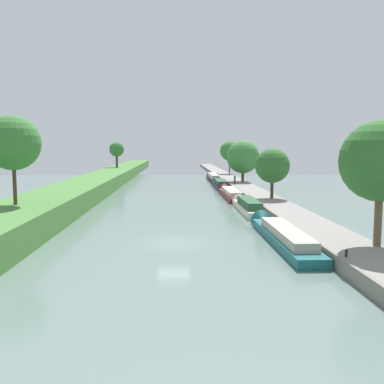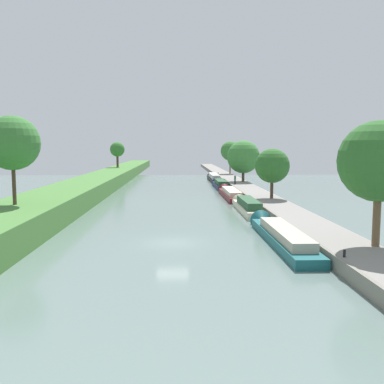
% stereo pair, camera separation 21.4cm
% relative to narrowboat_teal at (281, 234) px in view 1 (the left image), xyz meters
% --- Properties ---
extents(ground_plane, '(160.00, 160.00, 0.00)m').
position_rel_narrowboat_teal_xyz_m(ground_plane, '(-8.46, -0.17, -0.56)').
color(ground_plane, slate).
extents(right_towpath, '(3.90, 260.00, 0.93)m').
position_rel_narrowboat_teal_xyz_m(right_towpath, '(3.44, -0.17, -0.09)').
color(right_towpath, gray).
rests_on(right_towpath, ground_plane).
extents(stone_quay, '(0.25, 260.00, 0.98)m').
position_rel_narrowboat_teal_xyz_m(stone_quay, '(1.36, -0.17, -0.07)').
color(stone_quay, gray).
rests_on(stone_quay, ground_plane).
extents(narrowboat_teal, '(2.12, 15.75, 2.02)m').
position_rel_narrowboat_teal_xyz_m(narrowboat_teal, '(0.00, 0.00, 0.00)').
color(narrowboat_teal, '#195B60').
rests_on(narrowboat_teal, ground_plane).
extents(narrowboat_cream, '(1.94, 12.35, 2.12)m').
position_rel_narrowboat_teal_xyz_m(narrowboat_cream, '(-0.01, 15.55, 0.09)').
color(narrowboat_cream, beige).
rests_on(narrowboat_cream, ground_plane).
extents(narrowboat_maroon, '(2.08, 15.47, 1.97)m').
position_rel_narrowboat_teal_xyz_m(narrowboat_maroon, '(-0.17, 29.81, -0.01)').
color(narrowboat_maroon, maroon).
rests_on(narrowboat_maroon, ground_plane).
extents(narrowboat_navy, '(2.10, 12.42, 2.12)m').
position_rel_narrowboat_teal_xyz_m(narrowboat_navy, '(-0.08, 44.50, 0.05)').
color(narrowboat_navy, '#141E42').
rests_on(narrowboat_navy, ground_plane).
extents(narrowboat_black, '(1.86, 16.28, 2.11)m').
position_rel_narrowboat_teal_xyz_m(narrowboat_black, '(0.05, 60.26, 0.10)').
color(narrowboat_black, black).
rests_on(narrowboat_black, ground_plane).
extents(tree_rightbank_near, '(5.29, 5.29, 8.23)m').
position_rel_narrowboat_teal_xyz_m(tree_rightbank_near, '(4.97, -5.56, 5.93)').
color(tree_rightbank_near, brown).
rests_on(tree_rightbank_near, right_towpath).
extents(tree_rightbank_midnear, '(4.35, 4.35, 6.31)m').
position_rel_narrowboat_teal_xyz_m(tree_rightbank_midnear, '(3.94, 20.37, 4.49)').
color(tree_rightbank_midnear, '#4C3828').
rests_on(tree_rightbank_midnear, right_towpath).
extents(tree_rightbank_midfar, '(6.18, 6.18, 7.74)m').
position_rel_narrowboat_teal_xyz_m(tree_rightbank_midfar, '(4.45, 46.65, 5.01)').
color(tree_rightbank_midfar, '#4C3828').
rests_on(tree_rightbank_midfar, right_towpath).
extents(tree_rightbank_far, '(4.69, 4.69, 7.90)m').
position_rel_narrowboat_teal_xyz_m(tree_rightbank_far, '(4.97, 70.22, 5.90)').
color(tree_rightbank_far, brown).
rests_on(tree_rightbank_far, right_towpath).
extents(tree_leftbank_downstream, '(4.76, 4.76, 7.80)m').
position_rel_narrowboat_teal_xyz_m(tree_leftbank_downstream, '(-22.43, 5.06, 7.20)').
color(tree_leftbank_downstream, '#4C3828').
rests_on(tree_leftbank_downstream, left_grassy_bank).
extents(tree_leftbank_upstream, '(3.65, 3.65, 6.32)m').
position_rel_narrowboat_teal_xyz_m(tree_leftbank_upstream, '(-22.92, 73.96, 6.23)').
color(tree_leftbank_upstream, '#4C3828').
rests_on(tree_leftbank_upstream, left_grassy_bank).
extents(person_walking, '(0.34, 0.34, 1.66)m').
position_rel_narrowboat_teal_xyz_m(person_walking, '(2.12, 40.82, 1.24)').
color(person_walking, '#282D42').
rests_on(person_walking, right_towpath).
extents(mooring_bollard_near, '(0.16, 0.16, 0.45)m').
position_rel_narrowboat_teal_xyz_m(mooring_bollard_near, '(1.79, -8.30, 0.60)').
color(mooring_bollard_near, black).
rests_on(mooring_bollard_near, right_towpath).
extents(mooring_bollard_far, '(0.16, 0.16, 0.45)m').
position_rel_narrowboat_teal_xyz_m(mooring_bollard_far, '(1.79, 67.65, 0.60)').
color(mooring_bollard_far, black).
rests_on(mooring_bollard_far, right_towpath).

